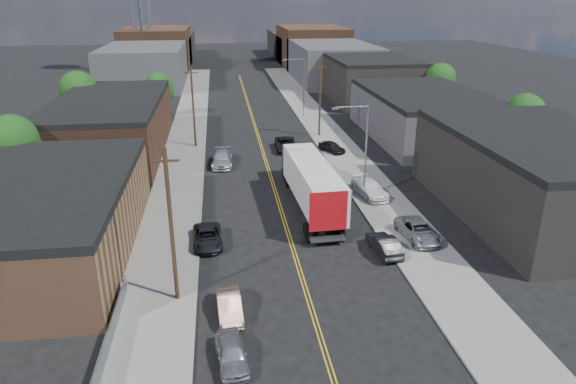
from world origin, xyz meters
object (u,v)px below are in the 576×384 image
object	(u,v)px
car_right_oncoming	(384,244)
car_right_lot_b	(370,188)
car_ahead_truck	(286,144)
car_left_c	(207,237)
car_left_b	(229,305)
car_left_a	(232,353)
car_right_lot_a	(418,231)
car_left_d	(222,159)
car_right_lot_c	(332,147)
semi_truck	(309,179)

from	to	relation	value
car_right_oncoming	car_right_lot_b	bearing A→B (deg)	-105.33
car_right_lot_b	car_ahead_truck	size ratio (longest dim) A/B	0.94
car_right_oncoming	car_ahead_truck	distance (m)	27.89
car_left_c	car_left_b	bearing A→B (deg)	-84.18
car_left_a	car_left_b	xyz separation A→B (m)	(0.00, 4.43, 0.01)
car_right_lot_a	car_ahead_truck	bearing A→B (deg)	100.09
car_left_d	car_right_lot_a	xyz separation A→B (m)	(14.87, -21.01, 0.07)
car_right_lot_b	car_right_lot_c	distance (m)	14.64
semi_truck	car_right_oncoming	size ratio (longest dim) A/B	4.02
car_right_lot_c	car_ahead_truck	xyz separation A→B (m)	(-5.33, 1.99, -0.04)
car_right_oncoming	semi_truck	bearing A→B (deg)	-73.23
car_left_c	car_left_d	world-z (taller)	car_left_d
semi_truck	car_right_lot_b	xyz separation A→B (m)	(6.00, 1.02, -1.64)
car_right_lot_a	car_ahead_truck	distance (m)	26.93
car_left_b	car_left_c	size ratio (longest dim) A/B	0.85
car_right_oncoming	car_right_lot_c	size ratio (longest dim) A/B	1.11
car_right_lot_c	car_left_d	bearing A→B (deg)	163.63
car_right_lot_b	car_left_b	bearing A→B (deg)	-139.74
car_left_b	car_right_lot_c	xyz separation A→B (m)	(13.20, 32.01, 0.14)
car_left_d	car_right_lot_c	world-z (taller)	car_left_d
semi_truck	car_right_lot_c	xyz separation A→B (m)	(5.53, 15.65, -1.73)
car_right_lot_c	car_ahead_truck	world-z (taller)	car_ahead_truck
car_right_lot_a	car_ahead_truck	world-z (taller)	car_right_lot_a
car_left_a	car_ahead_truck	world-z (taller)	car_ahead_truck
car_ahead_truck	car_right_lot_a	bearing A→B (deg)	-72.67
car_left_b	car_right_lot_a	world-z (taller)	car_right_lot_a
car_left_b	car_right_lot_b	bearing A→B (deg)	48.26
car_left_b	car_left_d	size ratio (longest dim) A/B	0.75
car_right_lot_b	car_right_lot_c	xyz separation A→B (m)	(-0.47, 14.64, -0.09)
car_right_oncoming	car_ahead_truck	bearing A→B (deg)	-86.99
car_ahead_truck	car_left_a	bearing A→B (deg)	-99.32
semi_truck	car_left_c	xyz separation A→B (m)	(-9.07, -6.90, -1.88)
car_right_lot_c	car_ahead_truck	size ratio (longest dim) A/B	0.70
semi_truck	car_left_c	size ratio (longest dim) A/B	3.65
car_left_a	car_ahead_truck	distance (m)	39.23
car_right_lot_b	car_right_lot_c	world-z (taller)	car_right_lot_b
semi_truck	car_right_oncoming	xyz separation A→B (m)	(3.93, -10.00, -1.83)
car_right_lot_a	car_left_c	bearing A→B (deg)	169.88
car_left_a	car_right_lot_b	distance (m)	25.74
semi_truck	car_left_b	world-z (taller)	semi_truck
car_left_b	car_right_lot_b	world-z (taller)	car_right_lot_b
semi_truck	car_left_b	bearing A→B (deg)	-117.60
car_left_b	car_left_d	xyz separation A→B (m)	(0.00, 29.01, 0.12)
car_right_lot_b	car_right_lot_c	bearing A→B (deg)	80.29
car_left_a	car_left_b	distance (m)	4.43
car_left_d	car_right_lot_b	size ratio (longest dim) A/B	1.05
car_left_d	car_ahead_truck	world-z (taller)	car_left_d
semi_truck	car_left_b	size ratio (longest dim) A/B	4.29
car_right_lot_a	car_right_lot_b	xyz separation A→B (m)	(-1.20, 9.38, 0.05)
car_left_c	car_right_lot_b	size ratio (longest dim) A/B	0.92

